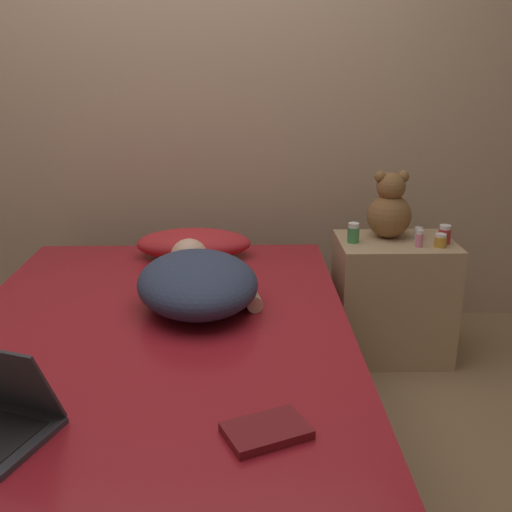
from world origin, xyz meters
name	(u,v)px	position (x,y,z in m)	size (l,w,h in m)	color
ground_plane	(161,453)	(0.00, 0.00, 0.00)	(12.00, 12.00, 0.00)	#937551
wall_back	(180,75)	(0.00, 1.27, 1.30)	(8.00, 0.06, 2.60)	tan
bed	(157,394)	(0.00, 0.00, 0.25)	(1.39, 1.97, 0.50)	#4C331E
nightstand	(392,298)	(1.02, 0.77, 0.29)	(0.53, 0.39, 0.58)	tan
pillow	(194,244)	(0.08, 0.78, 0.57)	(0.53, 0.28, 0.13)	red
person_lying	(198,281)	(0.14, 0.22, 0.60)	(0.53, 0.74, 0.20)	#2D3851
teddy_bear	(389,209)	(0.99, 0.83, 0.71)	(0.21, 0.21, 0.32)	brown
bottle_pink	(420,239)	(1.10, 0.67, 0.61)	(0.03, 0.03, 0.08)	pink
bottle_red	(445,234)	(1.23, 0.73, 0.62)	(0.05, 0.05, 0.09)	#B72D2D
bottle_green	(353,233)	(0.81, 0.75, 0.62)	(0.05, 0.05, 0.09)	#3D8E4C
bottle_clear	(418,234)	(1.13, 0.78, 0.61)	(0.04, 0.04, 0.06)	silver
bottle_amber	(441,241)	(1.19, 0.67, 0.61)	(0.05, 0.05, 0.06)	gold
book	(266,431)	(0.36, -0.61, 0.51)	(0.24, 0.20, 0.02)	maroon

